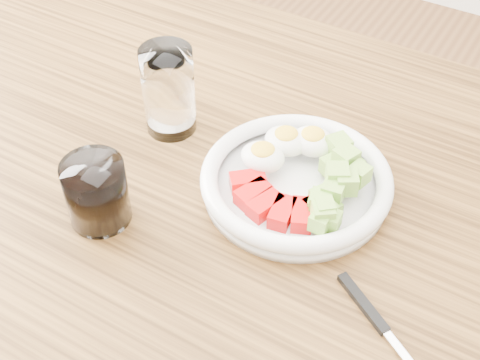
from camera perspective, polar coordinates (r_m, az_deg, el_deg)
name	(u,v)px	position (r m, az deg, el deg)	size (l,w,h in m)	color
dining_table	(243,254)	(0.93, 0.22, -6.32)	(1.50, 0.90, 0.77)	brown
bowl	(298,179)	(0.86, 4.98, 0.06)	(0.25, 0.25, 0.06)	white
fork	(376,319)	(0.76, 11.51, -11.58)	(0.16, 0.11, 0.01)	black
water_glass	(169,91)	(0.94, -6.12, 7.60)	(0.07, 0.07, 0.13)	white
coffee_glass	(97,193)	(0.83, -12.14, -1.07)	(0.08, 0.08, 0.09)	white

